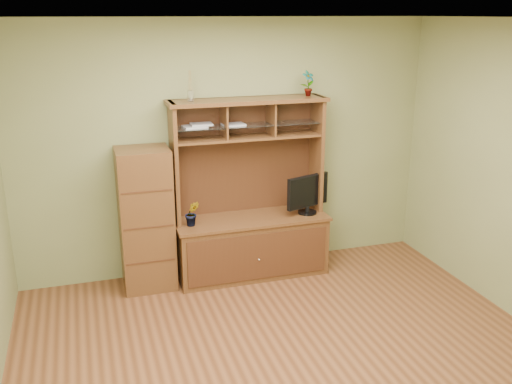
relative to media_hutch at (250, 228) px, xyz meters
name	(u,v)px	position (x,y,z in m)	size (l,w,h in m)	color
room	(295,206)	(-0.17, -1.73, 0.83)	(4.54, 4.04, 2.74)	#502B16
media_hutch	(250,228)	(0.00, 0.00, 0.00)	(1.66, 0.61, 1.90)	#452913
monitor	(308,194)	(0.62, -0.08, 0.35)	(0.52, 0.21, 0.42)	black
orchid_plant	(192,213)	(-0.64, -0.08, 0.26)	(0.15, 0.12, 0.27)	#3B6021
top_plant	(308,83)	(0.66, 0.08, 1.51)	(0.14, 0.09, 0.26)	#2C6D26
reed_diffuser	(190,89)	(-0.59, 0.08, 1.50)	(0.06, 0.06, 0.30)	silver
magazines	(209,125)	(-0.40, 0.08, 1.13)	(0.65, 0.20, 0.04)	#B4B4B9
side_cabinet	(146,219)	(-1.10, 0.02, 0.21)	(0.52, 0.48, 1.47)	#452913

